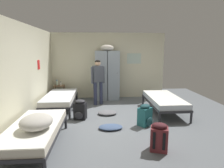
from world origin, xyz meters
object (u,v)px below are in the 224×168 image
shelf_unit (59,91)px  person_traveler (98,78)px  locker_bank (107,74)px  bed_left_front (35,130)px  backpack_teal (145,116)px  backpack_black (80,110)px  clothes_pile_denim (111,127)px  bed_right (164,100)px  bed_left_rear (60,98)px  bedding_heap (36,122)px  water_bottle (57,83)px  lotion_bottle (61,84)px  backpack_maroon (159,137)px  clothes_pile_grey (107,113)px

shelf_unit → person_traveler: (1.46, -0.69, 0.59)m
locker_bank → bed_left_front: locker_bank is taller
locker_bank → backpack_teal: (0.83, -2.64, -0.71)m
person_traveler → backpack_black: (-0.50, -1.39, -0.67)m
clothes_pile_denim → bed_right: bearing=33.6°
shelf_unit → bed_left_front: size_ratio=0.30×
bed_left_rear → backpack_black: bearing=-52.5°
backpack_teal → clothes_pile_denim: 0.92m
bedding_heap → bed_right: bearing=34.7°
backpack_teal → water_bottle: bearing=135.6°
bed_left_rear → clothes_pile_denim: 2.26m
lotion_bottle → shelf_unit: bearing=150.3°
backpack_teal → bedding_heap: bearing=-152.9°
shelf_unit → bed_left_rear: (0.25, -1.15, 0.04)m
shelf_unit → clothes_pile_denim: bearing=-57.8°
lotion_bottle → backpack_black: bearing=-66.3°
locker_bank → clothes_pile_denim: 2.94m
bed_left_front → water_bottle: size_ratio=9.03×
lotion_bottle → clothes_pile_denim: lotion_bottle is taller
backpack_black → bedding_heap: bearing=-109.3°
backpack_teal → backpack_black: same height
shelf_unit → person_traveler: person_traveler is taller
bed_left_front → clothes_pile_denim: size_ratio=3.27×
water_bottle → backpack_maroon: (2.69, -3.87, -0.41)m
bed_left_rear → backpack_teal: 2.82m
bed_left_front → clothes_pile_denim: bed_left_front is taller
locker_bank → backpack_maroon: 3.99m
person_traveler → clothes_pile_denim: (0.30, -2.11, -0.89)m
locker_bank → shelf_unit: 1.92m
bed_right → bed_left_front: size_ratio=1.00×
backpack_maroon → clothes_pile_grey: bearing=112.9°
shelf_unit → backpack_black: 2.29m
locker_bank → bed_right: 2.41m
shelf_unit → clothes_pile_grey: (1.73, -1.75, -0.29)m
shelf_unit → bed_right: 3.84m
backpack_teal → backpack_black: 1.77m
bed_left_rear → backpack_black: backpack_black is taller
backpack_teal → clothes_pile_denim: bearing=-170.0°
shelf_unit → bedding_heap: 3.84m
person_traveler → bedding_heap: bearing=-109.5°
bed_right → water_bottle: water_bottle is taller
shelf_unit → clothes_pile_grey: size_ratio=1.02×
backpack_maroon → backpack_teal: bearing=88.6°
shelf_unit → person_traveler: 1.72m
locker_bank → bed_right: bearing=-45.3°
lotion_bottle → backpack_teal: 3.68m
bed_left_rear → clothes_pile_denim: bearing=-47.5°
locker_bank → water_bottle: 1.92m
person_traveler → water_bottle: person_traveler is taller
bed_right → backpack_teal: size_ratio=3.45×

